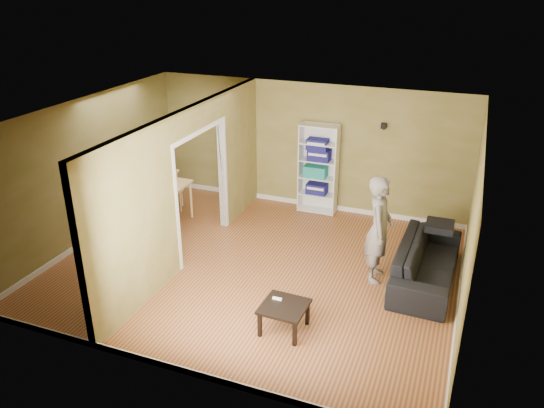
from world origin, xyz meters
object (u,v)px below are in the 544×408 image
at_px(coffee_table, 284,309).
at_px(person, 380,220).
at_px(bookshelf, 319,168).
at_px(chair_far, 173,188).
at_px(chair_near, 142,210).
at_px(sofa, 428,257).
at_px(chair_left, 123,196).
at_px(dining_table, 154,187).

bearing_deg(coffee_table, person, 63.63).
relative_size(bookshelf, chair_far, 1.97).
height_order(coffee_table, chair_near, chair_near).
bearing_deg(sofa, chair_near, 94.34).
bearing_deg(chair_far, chair_left, 18.44).
relative_size(sofa, chair_far, 2.40).
bearing_deg(chair_far, bookshelf, 175.86).
bearing_deg(bookshelf, chair_left, -154.23).
distance_m(sofa, bookshelf, 3.18).
bearing_deg(chair_near, bookshelf, 17.81).
bearing_deg(bookshelf, person, -53.77).
distance_m(bookshelf, dining_table, 3.30).
xyz_separation_m(sofa, chair_far, (-5.22, 0.99, 0.04)).
height_order(coffee_table, dining_table, dining_table).
xyz_separation_m(dining_table, chair_left, (-0.71, -0.07, -0.27)).
bearing_deg(chair_far, sofa, 145.08).
distance_m(coffee_table, chair_left, 4.90).
distance_m(chair_near, chair_far, 1.23).
distance_m(bookshelf, chair_far, 3.03).
distance_m(coffee_table, chair_near, 3.92).
relative_size(person, coffee_table, 3.39).
xyz_separation_m(sofa, person, (-0.77, -0.22, 0.60)).
distance_m(person, bookshelf, 2.78).
distance_m(person, dining_table, 4.54).
relative_size(coffee_table, dining_table, 0.47).
distance_m(sofa, chair_near, 5.16).
relative_size(chair_near, chair_far, 1.07).
bearing_deg(coffee_table, chair_left, 151.38).
distance_m(bookshelf, chair_left, 3.99).
bearing_deg(coffee_table, chair_far, 139.41).
distance_m(sofa, coffee_table, 2.65).
relative_size(sofa, dining_table, 1.74).
distance_m(dining_table, chair_left, 0.76).
height_order(person, coffee_table, person).
height_order(coffee_table, chair_far, chair_far).
xyz_separation_m(dining_table, chair_near, (0.11, -0.61, -0.22)).
xyz_separation_m(dining_table, chair_far, (0.04, 0.62, -0.26)).
relative_size(person, bookshelf, 1.12).
height_order(sofa, dining_table, sofa).
xyz_separation_m(coffee_table, chair_far, (-3.55, 3.04, 0.12)).
relative_size(dining_table, chair_left, 1.41).
distance_m(chair_left, chair_near, 0.99).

